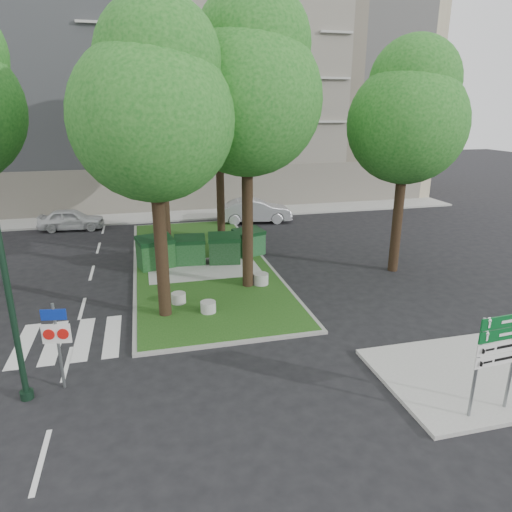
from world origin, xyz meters
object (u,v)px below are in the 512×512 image
object	(u,v)px
tree_median_near_left	(154,103)
bollard_left	(179,298)
bollard_mid	(208,307)
street_lamp	(2,257)
dumpster_b	(190,250)
dumpster_a	(156,252)
dumpster_c	(224,249)
bollard_right	(261,279)
dumpster_d	(249,242)
tree_street_right	(409,112)
tree_median_mid	(161,112)
litter_bin	(231,253)
car_silver	(255,211)
tree_median_near_right	(249,84)
car_white	(71,219)
traffic_sign_pole	(57,335)
directional_sign	(498,349)
tree_median_far	(219,84)

from	to	relation	value
tree_median_near_left	bollard_left	size ratio (longest dim) A/B	19.28
bollard_mid	street_lamp	xyz separation A→B (m)	(-5.28, -3.82, 3.53)
dumpster_b	bollard_left	distance (m)	4.66
dumpster_a	street_lamp	size ratio (longest dim) A/B	0.30
dumpster_c	bollard_right	bearing A→B (deg)	-65.00
dumpster_d	street_lamp	size ratio (longest dim) A/B	0.28
tree_median_near_left	dumpster_b	xyz separation A→B (m)	(1.41, 5.37, -6.55)
dumpster_c	dumpster_d	world-z (taller)	dumpster_c
tree_street_right	bollard_left	size ratio (longest dim) A/B	18.43
tree_median_mid	tree_street_right	world-z (taller)	tree_street_right
litter_bin	car_silver	distance (m)	8.27
tree_median_mid	bollard_left	bearing A→B (deg)	-90.43
tree_street_right	dumpster_a	xyz separation A→B (m)	(-10.69, 2.70, -6.15)
bollard_mid	litter_bin	bearing A→B (deg)	70.87
tree_median_near_right	bollard_left	distance (m)	8.34
dumpster_c	car_white	distance (m)	11.85
tree_median_near_right	traffic_sign_pole	world-z (taller)	tree_median_near_right
dumpster_d	bollard_right	size ratio (longest dim) A/B	2.68
dumpster_a	car_silver	world-z (taller)	dumpster_a
traffic_sign_pole	directional_sign	world-z (taller)	directional_sign
litter_bin	car_silver	bearing A→B (deg)	68.14
dumpster_d	litter_bin	world-z (taller)	dumpster_d
bollard_right	street_lamp	bearing A→B (deg)	-142.37
dumpster_a	dumpster_d	world-z (taller)	dumpster_a
bollard_mid	tree_street_right	bearing A→B (deg)	16.96
dumpster_a	bollard_mid	xyz separation A→B (m)	(1.62, -5.47, -0.51)
dumpster_b	car_white	size ratio (longest dim) A/B	0.40
dumpster_a	litter_bin	xyz separation A→B (m)	(3.57, 0.15, -0.37)
tree_street_right	car_white	bearing A→B (deg)	143.54
tree_median_far	dumpster_c	bearing A→B (deg)	-98.97
dumpster_b	dumpster_d	bearing A→B (deg)	17.72
tree_median_far	car_silver	distance (m)	8.77
tree_median_near_right	traffic_sign_pole	size ratio (longest dim) A/B	4.68
dumpster_b	bollard_mid	distance (m)	5.65
tree_median_far	dumpster_b	xyz separation A→B (m)	(-2.29, -4.13, -7.56)
tree_median_far	dumpster_b	distance (m)	8.91
dumpster_a	car_white	bearing A→B (deg)	103.23
dumpster_d	traffic_sign_pole	size ratio (longest dim) A/B	0.70
street_lamp	directional_sign	size ratio (longest dim) A/B	2.38
bollard_left	litter_bin	size ratio (longest dim) A/B	0.80
tree_median_near_left	directional_sign	world-z (taller)	tree_median_near_left
tree_median_mid	tree_street_right	size ratio (longest dim) A/B	0.99
dumpster_c	car_white	xyz separation A→B (m)	(-7.94, 8.80, -0.14)
tree_median_near_right	tree_street_right	xyz separation A→B (m)	(7.00, 0.50, -1.00)
tree_median_near_left	directional_sign	distance (m)	11.79
dumpster_d	bollard_right	world-z (taller)	dumpster_d
tree_median_mid	directional_sign	world-z (taller)	tree_median_mid
tree_street_right	directional_sign	bearing A→B (deg)	-108.23
car_silver	tree_median_mid	bearing A→B (deg)	143.20
tree_street_right	dumpster_a	size ratio (longest dim) A/B	5.48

